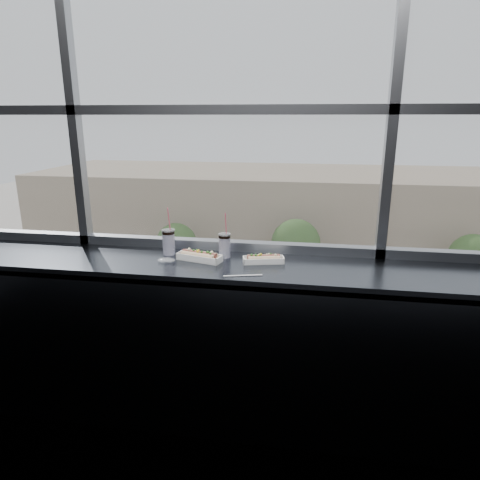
% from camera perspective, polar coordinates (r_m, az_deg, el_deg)
% --- Properties ---
extents(wall_back_lower, '(6.00, 0.00, 6.00)m').
position_cam_1_polar(wall_back_lower, '(3.09, -1.87, -11.01)').
color(wall_back_lower, black).
rests_on(wall_back_lower, ground).
extents(window_glass, '(6.00, 0.00, 6.00)m').
position_cam_1_polar(window_glass, '(2.79, -2.14, 23.15)').
color(window_glass, silver).
rests_on(window_glass, ground).
extents(window_mullions, '(6.00, 0.08, 2.40)m').
position_cam_1_polar(window_mullions, '(2.77, -2.22, 23.19)').
color(window_mullions, gray).
rests_on(window_mullions, ground).
extents(counter, '(6.00, 0.55, 0.06)m').
position_cam_1_polar(counter, '(2.63, -3.13, -3.62)').
color(counter, '#444952').
rests_on(counter, ground).
extents(counter_fascia, '(6.00, 0.04, 1.04)m').
position_cam_1_polar(counter_fascia, '(2.64, -4.19, -16.18)').
color(counter_fascia, '#444952').
rests_on(counter_fascia, ground).
extents(hotdog_tray_left, '(0.30, 0.16, 0.07)m').
position_cam_1_polar(hotdog_tray_left, '(2.66, -5.43, -2.15)').
color(hotdog_tray_left, white).
rests_on(hotdog_tray_left, counter).
extents(hotdog_tray_right, '(0.26, 0.14, 0.06)m').
position_cam_1_polar(hotdog_tray_right, '(2.61, 3.16, -2.53)').
color(hotdog_tray_right, white).
rests_on(hotdog_tray_right, counter).
extents(soda_cup_left, '(0.09, 0.09, 0.31)m').
position_cam_1_polar(soda_cup_left, '(2.79, -9.50, -0.09)').
color(soda_cup_left, white).
rests_on(soda_cup_left, counter).
extents(soda_cup_right, '(0.08, 0.08, 0.29)m').
position_cam_1_polar(soda_cup_right, '(2.69, -2.07, -0.57)').
color(soda_cup_right, white).
rests_on(soda_cup_right, counter).
extents(loose_straw, '(0.21, 0.06, 0.01)m').
position_cam_1_polar(loose_straw, '(2.40, 0.38, -4.76)').
color(loose_straw, white).
rests_on(loose_straw, counter).
extents(wrapper, '(0.10, 0.07, 0.03)m').
position_cam_1_polar(wrapper, '(2.66, -9.79, -2.66)').
color(wrapper, silver).
rests_on(wrapper, counter).
extents(plaza_ground, '(120.00, 120.00, 0.00)m').
position_cam_1_polar(plaza_ground, '(47.98, 8.39, 0.32)').
color(plaza_ground, beige).
rests_on(plaza_ground, ground).
extents(street_asphalt, '(80.00, 10.00, 0.06)m').
position_cam_1_polar(street_asphalt, '(26.12, 7.16, -13.64)').
color(street_asphalt, black).
rests_on(street_asphalt, plaza_ground).
extents(far_sidewalk, '(80.00, 6.00, 0.04)m').
position_cam_1_polar(far_sidewalk, '(33.31, 7.77, -6.85)').
color(far_sidewalk, beige).
rests_on(far_sidewalk, plaza_ground).
extents(far_building, '(50.00, 14.00, 8.00)m').
position_cam_1_polar(far_building, '(41.67, 8.44, 3.57)').
color(far_building, tan).
rests_on(far_building, plaza_ground).
extents(car_near_d, '(3.27, 6.36, 2.03)m').
position_cam_1_polar(car_near_d, '(23.22, 26.49, -16.50)').
color(car_near_d, beige).
rests_on(car_near_d, street_asphalt).
extents(car_far_a, '(3.31, 6.92, 2.24)m').
position_cam_1_polar(car_far_a, '(31.15, -11.95, -6.43)').
color(car_far_a, '#393033').
rests_on(car_far_a, street_asphalt).
extents(car_near_c, '(3.32, 6.34, 2.02)m').
position_cam_1_polar(car_near_c, '(22.16, 8.08, -16.48)').
color(car_near_c, '#780001').
rests_on(car_near_c, street_asphalt).
extents(car_near_b, '(3.14, 6.31, 2.03)m').
position_cam_1_polar(car_near_b, '(23.57, -12.38, -14.54)').
color(car_near_b, black).
rests_on(car_near_b, street_asphalt).
extents(car_near_a, '(3.00, 6.54, 2.14)m').
position_cam_1_polar(car_near_a, '(25.87, -23.75, -12.55)').
color(car_near_a, '#AAAAAA').
rests_on(car_near_a, street_asphalt).
extents(car_far_b, '(2.77, 6.65, 2.22)m').
position_cam_1_polar(car_far_b, '(29.18, 9.05, -7.88)').
color(car_far_b, maroon).
rests_on(car_far_b, street_asphalt).
extents(pedestrian_c, '(0.84, 0.63, 1.89)m').
position_cam_1_polar(pedestrian_c, '(34.31, 18.94, -5.18)').
color(pedestrian_c, '#66605B').
rests_on(pedestrian_c, far_sidewalk).
extents(pedestrian_b, '(0.85, 0.64, 1.92)m').
position_cam_1_polar(pedestrian_b, '(33.74, 6.18, -4.70)').
color(pedestrian_b, '#66605B').
rests_on(pedestrian_b, far_sidewalk).
extents(pedestrian_d, '(0.76, 1.02, 2.28)m').
position_cam_1_polar(pedestrian_d, '(33.14, 21.96, -5.89)').
color(pedestrian_d, '#66605B').
rests_on(pedestrian_d, far_sidewalk).
extents(tree_left, '(3.22, 3.22, 5.03)m').
position_cam_1_polar(tree_left, '(33.70, -8.50, -0.48)').
color(tree_left, '#47382B').
rests_on(tree_left, far_sidewalk).
extents(tree_center, '(3.66, 3.66, 5.71)m').
position_cam_1_polar(tree_center, '(32.02, 7.44, -0.46)').
color(tree_center, '#47382B').
rests_on(tree_center, far_sidewalk).
extents(tree_right, '(3.27, 3.27, 5.11)m').
position_cam_1_polar(tree_right, '(34.11, 28.61, -2.03)').
color(tree_right, '#47382B').
rests_on(tree_right, far_sidewalk).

